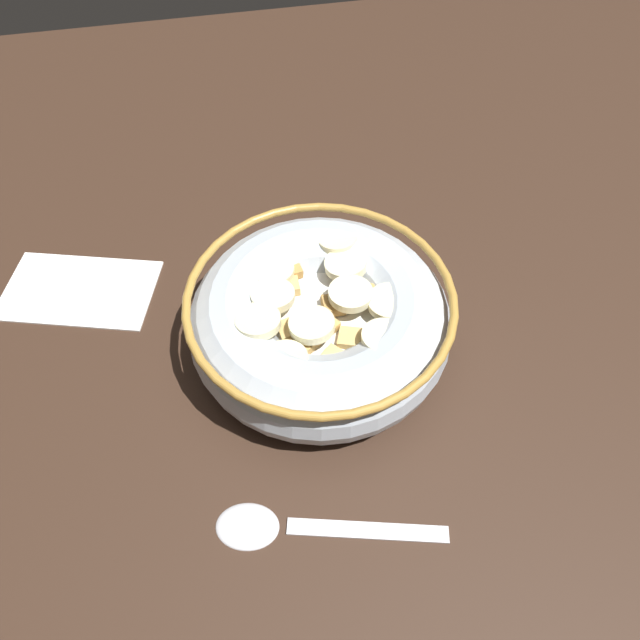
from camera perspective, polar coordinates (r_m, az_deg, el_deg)
ground_plane at (r=44.25cm, az=0.00°, el=-3.12°), size 106.35×106.35×2.00cm
cereal_bowl at (r=40.84cm, az=0.00°, el=0.14°), size 18.55×18.55×6.11cm
spoon at (r=37.16cm, az=-4.11°, el=-19.60°), size 13.74×5.40×0.80cm
folded_napkin at (r=50.33cm, az=-22.61°, el=2.80°), size 13.49×10.32×0.30cm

